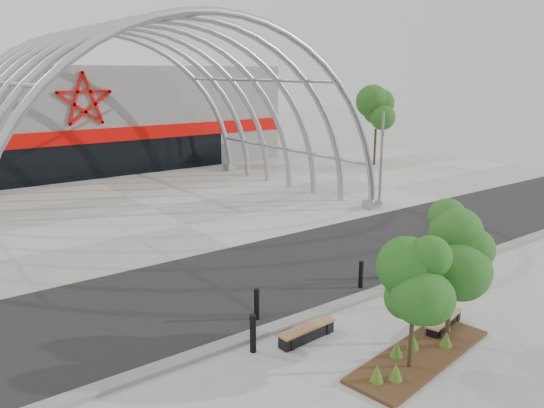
# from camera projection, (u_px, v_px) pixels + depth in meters

# --- Properties ---
(ground) EXTENTS (140.00, 140.00, 0.00)m
(ground) POSITION_uv_depth(u_px,v_px,m) (342.00, 301.00, 17.98)
(ground) COLOR gray
(ground) RESTS_ON ground
(road) EXTENTS (140.00, 7.00, 0.02)m
(road) POSITION_uv_depth(u_px,v_px,m) (280.00, 271.00, 20.71)
(road) COLOR black
(road) RESTS_ON ground
(forecourt) EXTENTS (60.00, 17.00, 0.04)m
(forecourt) POSITION_uv_depth(u_px,v_px,m) (151.00, 209.00, 30.05)
(forecourt) COLOR #99958B
(forecourt) RESTS_ON ground
(kerb) EXTENTS (60.00, 0.50, 0.12)m
(kerb) POSITION_uv_depth(u_px,v_px,m) (347.00, 302.00, 17.77)
(kerb) COLOR slate
(kerb) RESTS_ON ground
(arena_building) EXTENTS (34.00, 15.24, 8.00)m
(arena_building) POSITION_uv_depth(u_px,v_px,m) (56.00, 117.00, 43.07)
(arena_building) COLOR slate
(arena_building) RESTS_ON ground
(vault_canopy) EXTENTS (20.80, 15.80, 20.36)m
(vault_canopy) POSITION_uv_depth(u_px,v_px,m) (151.00, 209.00, 30.05)
(vault_canopy) COLOR #9BA0A6
(vault_canopy) RESTS_ON ground
(planting_bed) EXTENTS (5.26, 2.31, 0.54)m
(planting_bed) POSITION_uv_depth(u_px,v_px,m) (418.00, 353.00, 14.41)
(planting_bed) COLOR #302013
(planting_bed) RESTS_ON ground
(signal_pole) EXTENTS (0.41, 0.75, 5.40)m
(signal_pole) POSITION_uv_depth(u_px,v_px,m) (381.00, 157.00, 30.37)
(signal_pole) COLOR gray
(signal_pole) RESTS_ON ground
(street_tree_0) EXTENTS (1.55, 1.55, 3.53)m
(street_tree_0) POSITION_uv_depth(u_px,v_px,m) (415.00, 279.00, 13.24)
(street_tree_0) COLOR black
(street_tree_0) RESTS_ON ground
(street_tree_1) EXTENTS (1.70, 1.70, 4.03)m
(street_tree_1) POSITION_uv_depth(u_px,v_px,m) (455.00, 246.00, 14.63)
(street_tree_1) COLOR black
(street_tree_1) RESTS_ON ground
(bench_0) EXTENTS (1.97, 0.56, 0.41)m
(bench_0) POSITION_uv_depth(u_px,v_px,m) (307.00, 333.00, 15.36)
(bench_0) COLOR black
(bench_0) RESTS_ON ground
(bench_1) EXTENTS (1.89, 0.82, 0.39)m
(bench_1) POSITION_uv_depth(u_px,v_px,m) (444.00, 323.00, 15.98)
(bench_1) COLOR black
(bench_1) RESTS_ON ground
(bollard_0) EXTENTS (0.18, 0.18, 1.11)m
(bollard_0) POSITION_uv_depth(u_px,v_px,m) (253.00, 334.00, 14.61)
(bollard_0) COLOR black
(bollard_0) RESTS_ON ground
(bollard_1) EXTENTS (0.17, 0.17, 1.04)m
(bollard_1) POSITION_uv_depth(u_px,v_px,m) (257.00, 304.00, 16.53)
(bollard_1) COLOR black
(bollard_1) RESTS_ON ground
(bollard_2) EXTENTS (0.16, 0.16, 1.01)m
(bollard_2) POSITION_uv_depth(u_px,v_px,m) (361.00, 275.00, 18.97)
(bollard_2) COLOR black
(bollard_2) RESTS_ON ground
(bollard_3) EXTENTS (0.14, 0.14, 0.89)m
(bollard_3) POSITION_uv_depth(u_px,v_px,m) (415.00, 279.00, 18.69)
(bollard_3) COLOR black
(bollard_3) RESTS_ON ground
(bollard_4) EXTENTS (0.16, 0.16, 1.02)m
(bollard_4) POSITION_uv_depth(u_px,v_px,m) (382.00, 266.00, 19.83)
(bollard_4) COLOR black
(bollard_4) RESTS_ON ground
(bg_tree_1) EXTENTS (2.70, 2.70, 5.91)m
(bg_tree_1) POSITION_uv_depth(u_px,v_px,m) (376.00, 114.00, 43.11)
(bg_tree_1) COLOR black
(bg_tree_1) RESTS_ON ground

